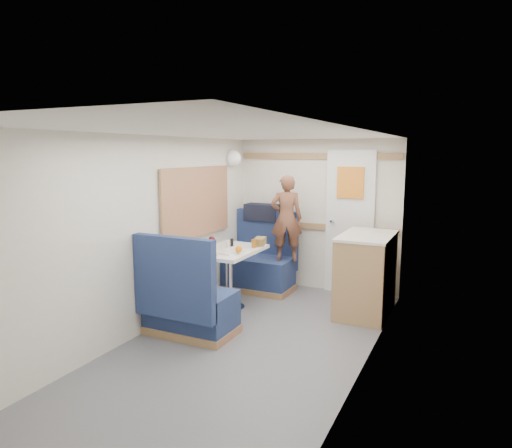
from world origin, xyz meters
The scene contains 26 objects.
floor centered at (0.00, 0.00, 0.00)m, with size 4.50×4.50×0.00m, color #515156.
ceiling centered at (0.00, 0.00, 2.00)m, with size 4.50×4.50×0.00m, color silver.
wall_back centered at (0.00, 2.25, 1.00)m, with size 2.20×0.02×2.00m, color silver.
wall_left centered at (-1.10, 0.00, 1.00)m, with size 0.02×4.50×2.00m, color silver.
wall_right centered at (1.10, 0.00, 1.00)m, with size 0.02×4.50×2.00m, color silver.
oak_trim_low centered at (0.00, 2.23, 0.85)m, with size 2.15×0.02×0.08m, color #8F5C40.
oak_trim_high centered at (0.00, 2.23, 1.78)m, with size 2.15×0.02×0.08m, color #8F5C40.
side_window centered at (-1.08, 1.00, 1.25)m, with size 0.04×1.30×0.72m, color #9CAB91.
rear_door centered at (0.45, 2.22, 0.97)m, with size 0.62×0.12×1.86m.
dinette_table centered at (-0.65, 1.00, 0.57)m, with size 0.62×0.92×0.72m.
bench_far centered at (-0.65, 1.86, 0.30)m, with size 0.90×0.59×1.05m.
bench_near centered at (-0.65, 0.14, 0.30)m, with size 0.90×0.59×1.05m.
ledge centered at (-0.65, 2.12, 0.88)m, with size 0.90×0.14×0.04m, color #8F5C40.
dome_light centered at (-1.04, 1.85, 1.75)m, with size 0.20×0.20×0.20m, color white.
galley_counter centered at (0.82, 1.55, 0.47)m, with size 0.57×0.92×0.92m.
person centered at (-0.27, 1.83, 1.00)m, with size 0.40×0.26×1.10m, color brown.
duffel_bag centered at (-0.74, 2.12, 1.01)m, with size 0.47×0.23×0.23m, color black.
tray centered at (-0.56, 0.88, 0.73)m, with size 0.27×0.35×0.02m, color white.
orange_fruit centered at (-0.43, 0.81, 0.78)m, with size 0.08×0.08×0.08m, color orange.
cheese_block centered at (-0.63, 0.62, 0.76)m, with size 0.10×0.06×0.03m, color #DAD47E.
wine_glass centered at (-0.78, 0.84, 0.84)m, with size 0.08×0.08×0.17m.
tumbler_left centered at (-0.88, 0.64, 0.77)m, with size 0.07×0.07×0.11m, color silver.
beer_glass centered at (-0.43, 1.20, 0.77)m, with size 0.06×0.06×0.10m, color #975715.
pepper_grinder centered at (-0.68, 1.13, 0.77)m, with size 0.04×0.04×0.10m, color black.
salt_grinder centered at (-0.70, 1.05, 0.77)m, with size 0.04×0.04×0.09m, color white.
bread_loaf centered at (-0.43, 1.37, 0.77)m, with size 0.12×0.22×0.09m, color brown.
Camera 1 is at (1.86, -3.52, 1.84)m, focal length 32.00 mm.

